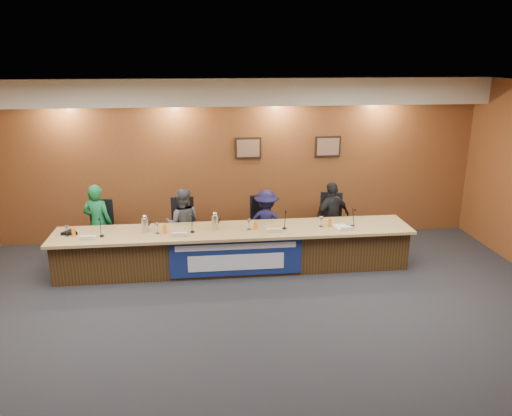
# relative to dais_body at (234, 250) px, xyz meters

# --- Properties ---
(floor) EXTENTS (10.00, 10.00, 0.00)m
(floor) POSITION_rel_dais_body_xyz_m (0.00, -2.40, -0.35)
(floor) COLOR black
(floor) RESTS_ON ground
(ceiling) EXTENTS (10.00, 8.00, 0.04)m
(ceiling) POSITION_rel_dais_body_xyz_m (0.00, -2.40, 2.85)
(ceiling) COLOR silver
(ceiling) RESTS_ON wall_back
(wall_back) EXTENTS (10.00, 0.04, 3.20)m
(wall_back) POSITION_rel_dais_body_xyz_m (0.00, 1.60, 1.25)
(wall_back) COLOR brown
(wall_back) RESTS_ON floor
(soffit) EXTENTS (10.00, 0.50, 0.50)m
(soffit) POSITION_rel_dais_body_xyz_m (0.00, 1.35, 2.60)
(soffit) COLOR beige
(soffit) RESTS_ON wall_back
(dais_body) EXTENTS (6.00, 0.80, 0.70)m
(dais_body) POSITION_rel_dais_body_xyz_m (0.00, 0.00, 0.00)
(dais_body) COLOR #3F2912
(dais_body) RESTS_ON floor
(dais_top) EXTENTS (6.10, 0.95, 0.05)m
(dais_top) POSITION_rel_dais_body_xyz_m (0.00, -0.05, 0.38)
(dais_top) COLOR #A8854F
(dais_top) RESTS_ON dais_body
(banner) EXTENTS (2.20, 0.02, 0.65)m
(banner) POSITION_rel_dais_body_xyz_m (0.00, -0.41, 0.03)
(banner) COLOR navy
(banner) RESTS_ON dais_body
(banner_text_upper) EXTENTS (2.00, 0.01, 0.10)m
(banner_text_upper) POSITION_rel_dais_body_xyz_m (0.00, -0.43, 0.23)
(banner_text_upper) COLOR silver
(banner_text_upper) RESTS_ON banner
(banner_text_lower) EXTENTS (1.60, 0.01, 0.28)m
(banner_text_lower) POSITION_rel_dais_body_xyz_m (0.00, -0.43, -0.05)
(banner_text_lower) COLOR silver
(banner_text_lower) RESTS_ON banner
(wall_photo_left) EXTENTS (0.52, 0.04, 0.42)m
(wall_photo_left) POSITION_rel_dais_body_xyz_m (0.40, 1.57, 1.50)
(wall_photo_left) COLOR black
(wall_photo_left) RESTS_ON wall_back
(wall_photo_right) EXTENTS (0.52, 0.04, 0.42)m
(wall_photo_right) POSITION_rel_dais_body_xyz_m (2.00, 1.57, 1.50)
(wall_photo_right) COLOR black
(wall_photo_right) RESTS_ON wall_back
(panelist_a) EXTENTS (0.60, 0.48, 1.44)m
(panelist_a) POSITION_rel_dais_body_xyz_m (-2.39, 0.62, 0.37)
(panelist_a) COLOR #0F5F30
(panelist_a) RESTS_ON floor
(panelist_b) EXTENTS (0.66, 0.53, 1.32)m
(panelist_b) POSITION_rel_dais_body_xyz_m (-0.89, 0.62, 0.31)
(panelist_b) COLOR #48484C
(panelist_b) RESTS_ON floor
(panelist_c) EXTENTS (0.88, 0.61, 1.24)m
(panelist_c) POSITION_rel_dais_body_xyz_m (0.64, 0.62, 0.27)
(panelist_c) COLOR #131033
(panelist_c) RESTS_ON floor
(panelist_d) EXTENTS (0.86, 0.63, 1.36)m
(panelist_d) POSITION_rel_dais_body_xyz_m (1.88, 0.62, 0.33)
(panelist_d) COLOR black
(panelist_d) RESTS_ON floor
(office_chair_a) EXTENTS (0.51, 0.51, 0.08)m
(office_chair_a) POSITION_rel_dais_body_xyz_m (-2.39, 0.72, 0.13)
(office_chair_a) COLOR black
(office_chair_a) RESTS_ON floor
(office_chair_b) EXTENTS (0.50, 0.50, 0.08)m
(office_chair_b) POSITION_rel_dais_body_xyz_m (-0.89, 0.72, 0.13)
(office_chair_b) COLOR black
(office_chair_b) RESTS_ON floor
(office_chair_c) EXTENTS (0.61, 0.61, 0.08)m
(office_chair_c) POSITION_rel_dais_body_xyz_m (0.64, 0.72, 0.13)
(office_chair_c) COLOR black
(office_chair_c) RESTS_ON floor
(office_chair_d) EXTENTS (0.60, 0.60, 0.08)m
(office_chair_d) POSITION_rel_dais_body_xyz_m (1.88, 0.72, 0.13)
(office_chair_d) COLOR black
(office_chair_d) RESTS_ON floor
(nameplate_a) EXTENTS (0.24, 0.08, 0.10)m
(nameplate_a) POSITION_rel_dais_body_xyz_m (-2.39, -0.31, 0.45)
(nameplate_a) COLOR white
(nameplate_a) RESTS_ON dais_top
(microphone_a) EXTENTS (0.07, 0.07, 0.02)m
(microphone_a) POSITION_rel_dais_body_xyz_m (-2.19, -0.15, 0.41)
(microphone_a) COLOR black
(microphone_a) RESTS_ON dais_top
(juice_glass_a) EXTENTS (0.06, 0.06, 0.15)m
(juice_glass_a) POSITION_rel_dais_body_xyz_m (-2.65, -0.09, 0.47)
(juice_glass_a) COLOR orange
(juice_glass_a) RESTS_ON dais_top
(water_glass_a) EXTENTS (0.08, 0.08, 0.18)m
(water_glass_a) POSITION_rel_dais_body_xyz_m (-2.76, -0.07, 0.49)
(water_glass_a) COLOR silver
(water_glass_a) RESTS_ON dais_top
(nameplate_b) EXTENTS (0.24, 0.08, 0.10)m
(nameplate_b) POSITION_rel_dais_body_xyz_m (-0.91, -0.32, 0.45)
(nameplate_b) COLOR white
(nameplate_b) RESTS_ON dais_top
(microphone_b) EXTENTS (0.07, 0.07, 0.02)m
(microphone_b) POSITION_rel_dais_body_xyz_m (-0.71, -0.12, 0.41)
(microphone_b) COLOR black
(microphone_b) RESTS_ON dais_top
(juice_glass_b) EXTENTS (0.06, 0.06, 0.15)m
(juice_glass_b) POSITION_rel_dais_body_xyz_m (-1.17, -0.11, 0.47)
(juice_glass_b) COLOR orange
(juice_glass_b) RESTS_ON dais_top
(water_glass_b) EXTENTS (0.08, 0.08, 0.18)m
(water_glass_b) POSITION_rel_dais_body_xyz_m (-1.29, -0.11, 0.49)
(water_glass_b) COLOR silver
(water_glass_b) RESTS_ON dais_top
(nameplate_c) EXTENTS (0.24, 0.08, 0.10)m
(nameplate_c) POSITION_rel_dais_body_xyz_m (0.66, -0.30, 0.45)
(nameplate_c) COLOR white
(nameplate_c) RESTS_ON dais_top
(microphone_c) EXTENTS (0.07, 0.07, 0.02)m
(microphone_c) POSITION_rel_dais_body_xyz_m (0.86, -0.12, 0.41)
(microphone_c) COLOR black
(microphone_c) RESTS_ON dais_top
(juice_glass_c) EXTENTS (0.06, 0.06, 0.15)m
(juice_glass_c) POSITION_rel_dais_body_xyz_m (0.36, -0.08, 0.47)
(juice_glass_c) COLOR orange
(juice_glass_c) RESTS_ON dais_top
(water_glass_c) EXTENTS (0.08, 0.08, 0.18)m
(water_glass_c) POSITION_rel_dais_body_xyz_m (0.25, -0.09, 0.49)
(water_glass_c) COLOR silver
(water_glass_c) RESTS_ON dais_top
(nameplate_d) EXTENTS (0.24, 0.08, 0.10)m
(nameplate_d) POSITION_rel_dais_body_xyz_m (1.90, -0.34, 0.45)
(nameplate_d) COLOR white
(nameplate_d) RESTS_ON dais_top
(microphone_d) EXTENTS (0.07, 0.07, 0.02)m
(microphone_d) POSITION_rel_dais_body_xyz_m (2.05, -0.13, 0.41)
(microphone_d) COLOR black
(microphone_d) RESTS_ON dais_top
(juice_glass_d) EXTENTS (0.06, 0.06, 0.15)m
(juice_glass_d) POSITION_rel_dais_body_xyz_m (1.66, -0.10, 0.47)
(juice_glass_d) COLOR orange
(juice_glass_d) RESTS_ON dais_top
(water_glass_d) EXTENTS (0.08, 0.08, 0.18)m
(water_glass_d) POSITION_rel_dais_body_xyz_m (1.51, -0.08, 0.49)
(water_glass_d) COLOR silver
(water_glass_d) RESTS_ON dais_top
(carafe_left) EXTENTS (0.12, 0.12, 0.25)m
(carafe_left) POSITION_rel_dais_body_xyz_m (-1.49, -0.02, 0.52)
(carafe_left) COLOR silver
(carafe_left) RESTS_ON dais_top
(carafe_mid) EXTENTS (0.11, 0.11, 0.26)m
(carafe_mid) POSITION_rel_dais_body_xyz_m (-0.33, -0.03, 0.53)
(carafe_mid) COLOR silver
(carafe_mid) RESTS_ON dais_top
(speakerphone) EXTENTS (0.32, 0.32, 0.05)m
(speakerphone) POSITION_rel_dais_body_xyz_m (-2.73, 0.05, 0.43)
(speakerphone) COLOR black
(speakerphone) RESTS_ON dais_top
(paper_stack) EXTENTS (0.26, 0.33, 0.01)m
(paper_stack) POSITION_rel_dais_body_xyz_m (1.86, -0.13, 0.40)
(paper_stack) COLOR white
(paper_stack) RESTS_ON dais_top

